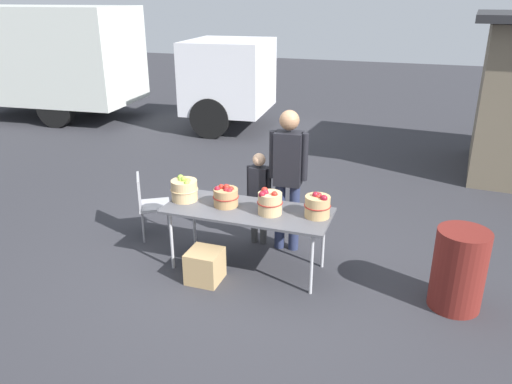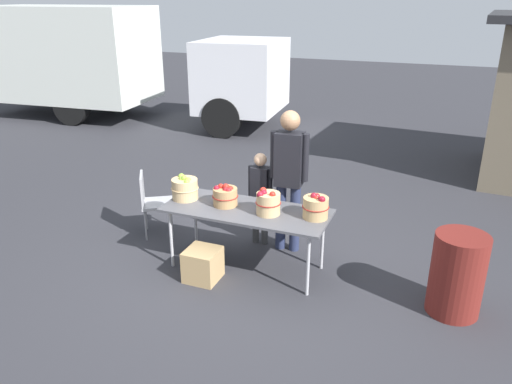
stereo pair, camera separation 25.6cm
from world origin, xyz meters
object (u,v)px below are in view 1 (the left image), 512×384
object	(u,v)px
apple_basket_green_0	(184,189)
apple_basket_red_0	(226,196)
apple_basket_red_1	(270,202)
vendor_adult	(288,170)
produce_crate	(205,266)
child_customer	(259,191)
trash_barrel	(459,270)
box_truck	(90,60)
market_table	(247,213)
folding_chair	(149,201)
apple_basket_red_2	(318,206)

from	to	relation	value
apple_basket_green_0	apple_basket_red_0	distance (m)	0.53
apple_basket_red_1	vendor_adult	bearing A→B (deg)	87.64
apple_basket_red_1	produce_crate	bearing A→B (deg)	-147.64
apple_basket_green_0	apple_basket_red_0	world-z (taller)	apple_basket_green_0
apple_basket_green_0	produce_crate	bearing A→B (deg)	-45.58
child_customer	trash_barrel	bearing A→B (deg)	164.00
apple_basket_green_0	apple_basket_red_0	bearing A→B (deg)	-0.55
vendor_adult	box_truck	bearing A→B (deg)	-41.88
apple_basket_green_0	box_truck	size ratio (longest dim) A/B	0.04
apple_basket_red_1	box_truck	xyz separation A→B (m)	(-6.52, 5.82, 0.60)
market_table	trash_barrel	xyz separation A→B (m)	(2.29, -0.04, -0.28)
box_truck	produce_crate	distance (m)	8.66
apple_basket_green_0	vendor_adult	bearing A→B (deg)	28.51
market_table	trash_barrel	bearing A→B (deg)	-0.96
market_table	apple_basket_red_0	distance (m)	0.32
market_table	apple_basket_red_0	bearing A→B (deg)	175.60
market_table	apple_basket_green_0	size ratio (longest dim) A/B	5.82
folding_chair	produce_crate	size ratio (longest dim) A/B	2.34
apple_basket_red_0	market_table	bearing A→B (deg)	-4.40
child_customer	vendor_adult	bearing A→B (deg)	176.04
market_table	child_customer	bearing A→B (deg)	97.09
market_table	apple_basket_red_0	world-z (taller)	apple_basket_red_0
folding_chair	produce_crate	distance (m)	1.42
trash_barrel	apple_basket_red_1	bearing A→B (deg)	179.62
vendor_adult	produce_crate	world-z (taller)	vendor_adult
apple_basket_green_0	apple_basket_red_0	size ratio (longest dim) A/B	1.09
apple_basket_green_0	apple_basket_red_1	bearing A→B (deg)	-2.71
apple_basket_green_0	folding_chair	size ratio (longest dim) A/B	0.38
apple_basket_green_0	folding_chair	distance (m)	0.86
vendor_adult	box_truck	distance (m)	8.36
apple_basket_green_0	apple_basket_red_1	size ratio (longest dim) A/B	1.12
apple_basket_green_0	produce_crate	distance (m)	0.94
apple_basket_red_0	box_truck	size ratio (longest dim) A/B	0.04
folding_chair	apple_basket_green_0	bearing A→B (deg)	-147.11
apple_basket_red_1	vendor_adult	distance (m)	0.67
apple_basket_red_0	apple_basket_red_2	xyz separation A→B (m)	(1.06, 0.05, 0.01)
box_truck	folding_chair	size ratio (longest dim) A/B	9.13
vendor_adult	trash_barrel	bearing A→B (deg)	158.09
vendor_adult	folding_chair	size ratio (longest dim) A/B	2.07
child_customer	produce_crate	size ratio (longest dim) A/B	3.31
market_table	apple_basket_green_0	world-z (taller)	apple_basket_green_0
apple_basket_green_0	child_customer	size ratio (longest dim) A/B	0.27
apple_basket_red_2	folding_chair	world-z (taller)	apple_basket_red_2
apple_basket_red_1	vendor_adult	world-z (taller)	vendor_adult
box_truck	market_table	bearing A→B (deg)	-47.59
vendor_adult	folding_chair	world-z (taller)	vendor_adult
apple_basket_red_0	apple_basket_red_1	size ratio (longest dim) A/B	1.03
market_table	apple_basket_red_2	world-z (taller)	apple_basket_red_2
vendor_adult	folding_chair	distance (m)	1.90
apple_basket_red_0	folding_chair	distance (m)	1.33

